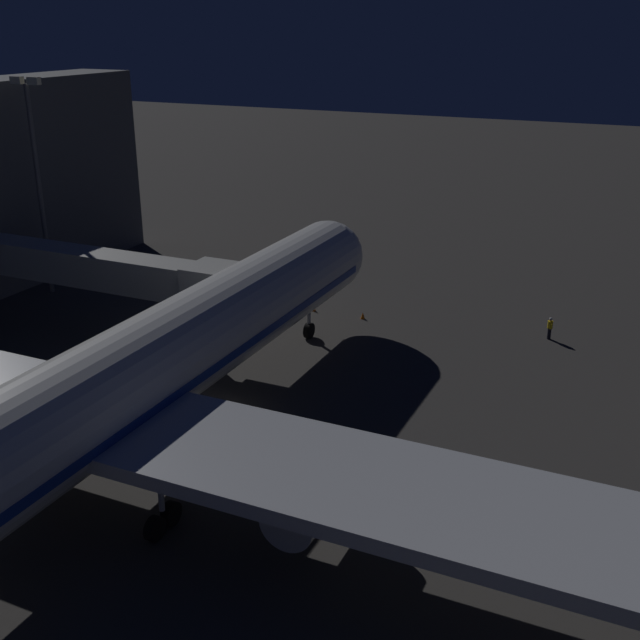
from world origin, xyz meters
TOP-DOWN VIEW (x-y plane):
  - ground_plane at (0.00, 0.00)m, footprint 320.00×320.00m
  - airliner_at_gate at (0.00, 10.28)m, footprint 59.15×62.04m
  - jet_bridge at (12.86, -7.41)m, footprint 24.20×3.40m
  - apron_floodlight_mast at (25.50, -14.36)m, footprint 2.90×0.50m
  - ground_crew_by_belt_loader at (-16.62, -21.54)m, footprint 0.40×0.40m
  - traffic_cone_nose_port at (-2.20, -19.62)m, footprint 0.36×0.36m
  - traffic_cone_nose_starboard at (2.20, -19.62)m, footprint 0.36×0.36m

SIDE VIEW (x-z plane):
  - ground_plane at x=0.00m, z-range 0.00..0.00m
  - traffic_cone_nose_port at x=-2.20m, z-range 0.00..0.55m
  - traffic_cone_nose_starboard at x=2.20m, z-range 0.00..0.55m
  - ground_crew_by_belt_loader at x=-16.62m, z-range 0.09..1.83m
  - airliner_at_gate at x=0.00m, z-range -4.07..14.96m
  - jet_bridge at x=12.86m, z-range 2.01..9.09m
  - apron_floodlight_mast at x=25.50m, z-range 1.45..19.79m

